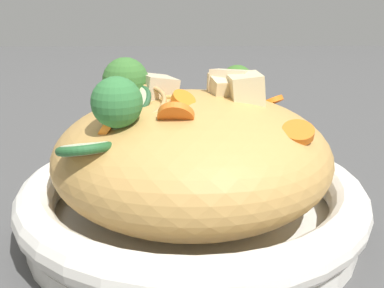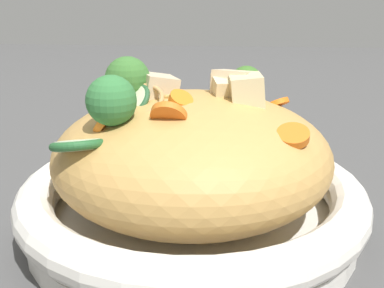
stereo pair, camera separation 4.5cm
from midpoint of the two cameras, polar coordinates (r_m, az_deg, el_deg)
The scene contains 7 objects.
ground_plane at distance 0.49m, azimuth -2.70°, elevation -9.93°, with size 3.00×3.00×0.00m, color #474747.
serving_bowl at distance 0.47m, azimuth -2.75°, elevation -6.89°, with size 0.33×0.33×0.06m.
noodle_heap at distance 0.45m, azimuth -2.84°, elevation -1.39°, with size 0.26×0.26×0.13m.
broccoli_florets at distance 0.44m, azimuth -7.24°, elevation 6.41°, with size 0.19×0.16×0.07m.
carrot_coins at distance 0.42m, azimuth -1.09°, elevation 3.87°, with size 0.13×0.18×0.04m.
zucchini_slices at distance 0.43m, azimuth -9.24°, elevation 2.69°, with size 0.21×0.18×0.05m.
chicken_chunks at distance 0.45m, azimuth 0.20°, elevation 6.45°, with size 0.07×0.12×0.04m.
Camera 1 is at (-0.43, 0.01, 0.23)m, focal length 45.21 mm.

